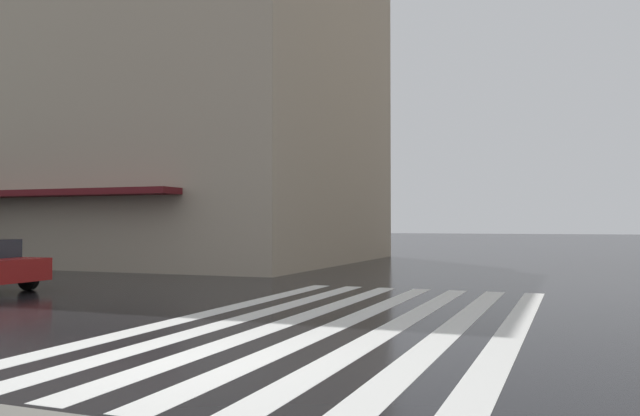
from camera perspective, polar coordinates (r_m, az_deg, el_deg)
name	(u,v)px	position (r m, az deg, el deg)	size (l,w,h in m)	color
ground_plane	(189,359)	(9.32, -11.31, -12.75)	(220.00, 220.00, 0.00)	black
zebra_crossing	(346,322)	(12.51, 2.30, -9.81)	(13.00, 6.50, 0.01)	silver
haussmann_block_mid	(128,69)	(36.08, -16.27, 11.48)	(16.53, 23.77, 20.04)	tan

